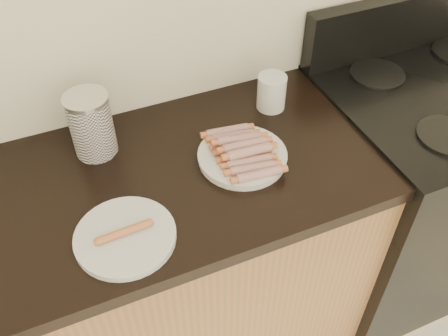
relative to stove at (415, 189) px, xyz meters
name	(u,v)px	position (x,y,z in m)	size (l,w,h in m)	color
cabinet_base	(15,332)	(-1.48, 0.01, -0.03)	(2.20, 0.59, 0.86)	brown
stove	(415,189)	(0.00, 0.00, 0.00)	(0.76, 0.65, 0.91)	black
stove_panel	(404,22)	(0.00, 0.28, 0.55)	(0.76, 0.06, 0.20)	black
burner_far_left	(377,74)	(-0.17, 0.17, 0.46)	(0.18, 0.18, 0.01)	black
main_plate	(242,157)	(-0.75, -0.01, 0.45)	(0.24, 0.24, 0.02)	white
side_plate	(125,237)	(-1.11, -0.15, 0.45)	(0.24, 0.24, 0.02)	white
hotdog_pile	(243,150)	(-0.75, -0.01, 0.48)	(0.12, 0.24, 0.05)	maroon
plain_sausages	(124,232)	(-1.11, -0.15, 0.47)	(0.13, 0.03, 0.02)	#B67345
canister	(91,125)	(-1.10, 0.19, 0.54)	(0.12, 0.12, 0.18)	white
mug	(272,92)	(-0.56, 0.17, 0.50)	(0.09, 0.09, 0.11)	white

